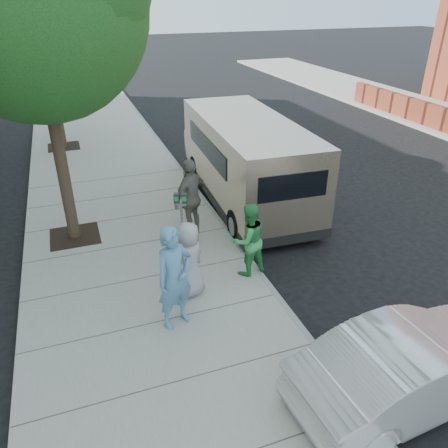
# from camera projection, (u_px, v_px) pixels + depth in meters

# --- Properties ---
(ground) EXTENTS (120.00, 120.00, 0.00)m
(ground) POSITION_uv_depth(u_px,v_px,m) (189.00, 274.00, 9.81)
(ground) COLOR black
(ground) RESTS_ON ground
(sidewalk) EXTENTS (5.00, 60.00, 0.15)m
(sidewalk) POSITION_uv_depth(u_px,v_px,m) (144.00, 281.00, 9.47)
(sidewalk) COLOR gray
(sidewalk) RESTS_ON ground
(curb_face) EXTENTS (0.12, 60.00, 0.16)m
(curb_face) POSITION_uv_depth(u_px,v_px,m) (248.00, 260.00, 10.21)
(curb_face) COLOR gray
(curb_face) RESTS_ON ground
(tree_far) EXTENTS (3.92, 3.80, 6.49)m
(tree_far) POSITION_uv_depth(u_px,v_px,m) (41.00, 15.00, 15.10)
(tree_far) COLOR black
(tree_far) RESTS_ON sidewalk
(parking_meter) EXTENTS (0.32, 0.21, 1.48)m
(parking_meter) POSITION_uv_depth(u_px,v_px,m) (181.00, 210.00, 9.95)
(parking_meter) COLOR gray
(parking_meter) RESTS_ON sidewalk
(van) EXTENTS (2.55, 6.79, 2.48)m
(van) POSITION_uv_depth(u_px,v_px,m) (245.00, 159.00, 12.67)
(van) COLOR beige
(van) RESTS_ON ground
(sedan) EXTENTS (4.09, 1.68, 1.32)m
(sedan) POSITION_uv_depth(u_px,v_px,m) (416.00, 365.00, 6.57)
(sedan) COLOR silver
(sedan) RESTS_ON ground
(person_officer) EXTENTS (0.86, 0.72, 2.01)m
(person_officer) POSITION_uv_depth(u_px,v_px,m) (175.00, 278.00, 7.71)
(person_officer) COLOR #568FB8
(person_officer) RESTS_ON sidewalk
(person_green_shirt) EXTENTS (0.90, 0.76, 1.64)m
(person_green_shirt) POSITION_uv_depth(u_px,v_px,m) (248.00, 240.00, 9.25)
(person_green_shirt) COLOR green
(person_green_shirt) RESTS_ON sidewalk
(person_gray_shirt) EXTENTS (0.93, 0.82, 1.60)m
(person_gray_shirt) POSITION_uv_depth(u_px,v_px,m) (189.00, 260.00, 8.60)
(person_gray_shirt) COLOR #A2A1A4
(person_gray_shirt) RESTS_ON sidewalk
(person_striped_polo) EXTENTS (1.24, 1.08, 2.00)m
(person_striped_polo) POSITION_uv_depth(u_px,v_px,m) (191.00, 198.00, 10.69)
(person_striped_polo) COLOR slate
(person_striped_polo) RESTS_ON sidewalk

